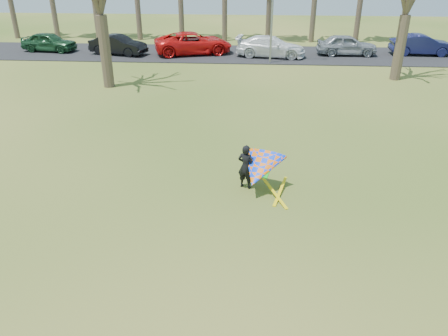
# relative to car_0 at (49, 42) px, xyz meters

# --- Properties ---
(ground) EXTENTS (100.00, 100.00, 0.00)m
(ground) POSITION_rel_car_0_xyz_m (16.07, -24.87, -0.81)
(ground) COLOR #255312
(ground) RESTS_ON ground
(parking_strip) EXTENTS (46.00, 7.00, 0.06)m
(parking_strip) POSITION_rel_car_0_xyz_m (16.07, 0.13, -0.78)
(parking_strip) COLOR black
(parking_strip) RESTS_ON ground
(car_0) EXTENTS (4.61, 2.31, 1.51)m
(car_0) POSITION_rel_car_0_xyz_m (0.00, 0.00, 0.00)
(car_0) COLOR #1B4426
(car_0) RESTS_ON parking_strip
(car_1) EXTENTS (4.82, 2.67, 1.51)m
(car_1) POSITION_rel_car_0_xyz_m (6.04, -0.83, -0.00)
(car_1) COLOR black
(car_1) RESTS_ON parking_strip
(car_2) EXTENTS (6.70, 4.52, 1.71)m
(car_2) POSITION_rel_car_0_xyz_m (11.99, -0.20, 0.10)
(car_2) COLOR red
(car_2) RESTS_ON parking_strip
(car_3) EXTENTS (5.59, 2.84, 1.56)m
(car_3) POSITION_rel_car_0_xyz_m (18.16, -0.81, 0.02)
(car_3) COLOR white
(car_3) RESTS_ON parking_strip
(car_4) EXTENTS (4.70, 1.95, 1.59)m
(car_4) POSITION_rel_car_0_xyz_m (24.17, 0.24, 0.04)
(car_4) COLOR gray
(car_4) RESTS_ON parking_strip
(car_5) EXTENTS (4.84, 1.81, 1.58)m
(car_5) POSITION_rel_car_0_xyz_m (30.10, 0.70, 0.03)
(car_5) COLOR #171A47
(car_5) RESTS_ON parking_strip
(kite_flyer) EXTENTS (2.13, 2.39, 2.02)m
(kite_flyer) POSITION_rel_car_0_xyz_m (17.17, -22.34, 0.03)
(kite_flyer) COLOR black
(kite_flyer) RESTS_ON ground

